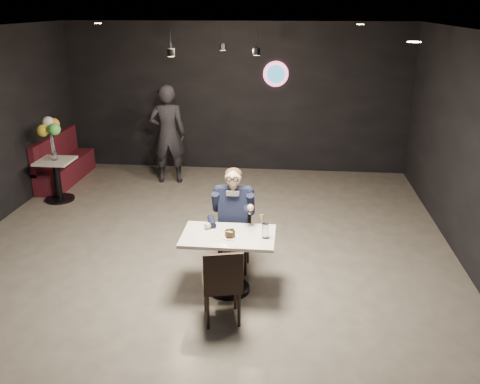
# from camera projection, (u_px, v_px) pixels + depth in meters

# --- Properties ---
(floor) EXTENTS (9.00, 9.00, 0.00)m
(floor) POSITION_uv_depth(u_px,v_px,m) (199.00, 271.00, 6.69)
(floor) COLOR slate
(floor) RESTS_ON ground
(wall_sign) EXTENTS (0.50, 0.06, 0.50)m
(wall_sign) POSITION_uv_depth(u_px,v_px,m) (276.00, 74.00, 10.08)
(wall_sign) COLOR pink
(wall_sign) RESTS_ON floor
(pendant_lights) EXTENTS (1.40, 1.20, 0.36)m
(pendant_lights) POSITION_uv_depth(u_px,v_px,m) (217.00, 35.00, 7.55)
(pendant_lights) COLOR black
(pendant_lights) RESTS_ON floor
(main_table) EXTENTS (1.10, 0.70, 0.75)m
(main_table) POSITION_uv_depth(u_px,v_px,m) (229.00, 263.00, 6.13)
(main_table) COLOR silver
(main_table) RESTS_ON floor
(chair_far) EXTENTS (0.42, 0.46, 0.92)m
(chair_far) POSITION_uv_depth(u_px,v_px,m) (234.00, 237.00, 6.61)
(chair_far) COLOR black
(chair_far) RESTS_ON floor
(chair_near) EXTENTS (0.51, 0.54, 0.92)m
(chair_near) POSITION_uv_depth(u_px,v_px,m) (222.00, 282.00, 5.53)
(chair_near) COLOR black
(chair_near) RESTS_ON floor
(seated_man) EXTENTS (0.60, 0.80, 1.44)m
(seated_man) POSITION_uv_depth(u_px,v_px,m) (234.00, 219.00, 6.52)
(seated_man) COLOR black
(seated_man) RESTS_ON floor
(dessert_plate) EXTENTS (0.20, 0.20, 0.01)m
(dessert_plate) POSITION_uv_depth(u_px,v_px,m) (230.00, 237.00, 5.93)
(dessert_plate) COLOR white
(dessert_plate) RESTS_ON main_table
(cake_slice) EXTENTS (0.13, 0.12, 0.07)m
(cake_slice) POSITION_uv_depth(u_px,v_px,m) (230.00, 234.00, 5.91)
(cake_slice) COLOR black
(cake_slice) RESTS_ON dessert_plate
(mint_leaf) EXTENTS (0.06, 0.04, 0.01)m
(mint_leaf) POSITION_uv_depth(u_px,v_px,m) (230.00, 232.00, 5.85)
(mint_leaf) COLOR #358B2D
(mint_leaf) RESTS_ON cake_slice
(sundae_glass) EXTENTS (0.08, 0.08, 0.18)m
(sundae_glass) POSITION_uv_depth(u_px,v_px,m) (265.00, 231.00, 5.89)
(sundae_glass) COLOR silver
(sundae_glass) RESTS_ON main_table
(wafer_cone) EXTENTS (0.07, 0.07, 0.11)m
(wafer_cone) POSITION_uv_depth(u_px,v_px,m) (262.00, 219.00, 5.83)
(wafer_cone) COLOR tan
(wafer_cone) RESTS_ON sundae_glass
(booth_bench) EXTENTS (0.46, 1.85, 0.93)m
(booth_bench) POSITION_uv_depth(u_px,v_px,m) (65.00, 159.00, 9.93)
(booth_bench) COLOR #410E19
(booth_bench) RESTS_ON floor
(side_table) EXTENTS (0.59, 0.59, 0.74)m
(side_table) POSITION_uv_depth(u_px,v_px,m) (58.00, 180.00, 9.00)
(side_table) COLOR silver
(side_table) RESTS_ON floor
(balloon_vase) EXTENTS (0.10, 0.10, 0.15)m
(balloon_vase) POSITION_uv_depth(u_px,v_px,m) (54.00, 156.00, 8.84)
(balloon_vase) COLOR silver
(balloon_vase) RESTS_ON side_table
(balloon_bunch) EXTENTS (0.38, 0.38, 0.63)m
(balloon_bunch) POSITION_uv_depth(u_px,v_px,m) (51.00, 134.00, 8.70)
(balloon_bunch) COLOR gold
(balloon_bunch) RESTS_ON balloon_vase
(passerby) EXTENTS (0.76, 0.56, 1.91)m
(passerby) POSITION_uv_depth(u_px,v_px,m) (168.00, 134.00, 9.75)
(passerby) COLOR black
(passerby) RESTS_ON floor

